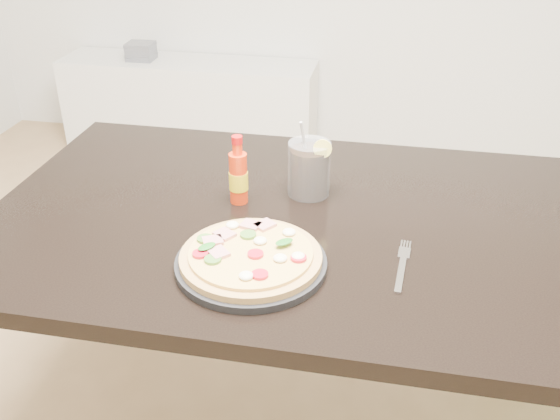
% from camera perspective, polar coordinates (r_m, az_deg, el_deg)
% --- Properties ---
extents(dining_table, '(1.40, 0.90, 0.75)m').
position_cam_1_polar(dining_table, '(1.49, 0.89, -3.21)').
color(dining_table, black).
rests_on(dining_table, ground).
extents(plate, '(0.31, 0.31, 0.02)m').
position_cam_1_polar(plate, '(1.26, -2.67, -4.90)').
color(plate, black).
rests_on(plate, dining_table).
extents(pizza, '(0.29, 0.29, 0.03)m').
position_cam_1_polar(pizza, '(1.25, -2.70, -4.13)').
color(pizza, tan).
rests_on(pizza, plate).
extents(hot_sauce_bottle, '(0.04, 0.04, 0.17)m').
position_cam_1_polar(hot_sauce_bottle, '(1.47, -3.82, 3.08)').
color(hot_sauce_bottle, red).
rests_on(hot_sauce_bottle, dining_table).
extents(cola_cup, '(0.11, 0.10, 0.19)m').
position_cam_1_polar(cola_cup, '(1.51, 2.67, 3.69)').
color(cola_cup, black).
rests_on(cola_cup, dining_table).
extents(fork, '(0.03, 0.19, 0.00)m').
position_cam_1_polar(fork, '(1.29, 11.13, -4.85)').
color(fork, silver).
rests_on(fork, dining_table).
extents(media_console, '(1.40, 0.34, 0.50)m').
position_cam_1_polar(media_console, '(3.58, -8.23, 9.47)').
color(media_console, white).
rests_on(media_console, ground).
extents(cd_stack, '(0.14, 0.12, 0.09)m').
position_cam_1_polar(cd_stack, '(3.56, -12.61, 13.99)').
color(cd_stack, slate).
rests_on(cd_stack, media_console).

